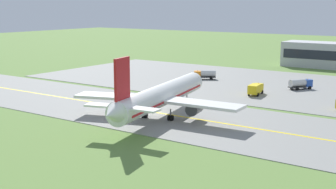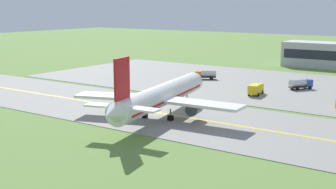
{
  "view_description": "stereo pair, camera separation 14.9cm",
  "coord_description": "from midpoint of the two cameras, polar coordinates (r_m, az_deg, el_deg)",
  "views": [
    {
      "loc": [
        52.02,
        -71.1,
        20.62
      ],
      "look_at": [
        2.57,
        -0.18,
        4.0
      ],
      "focal_mm": 50.05,
      "sensor_mm": 36.0,
      "label": 1
    },
    {
      "loc": [
        52.14,
        -71.01,
        20.62
      ],
      "look_at": [
        2.57,
        -0.18,
        4.0
      ],
      "focal_mm": 50.05,
      "sensor_mm": 36.0,
      "label": 2
    }
  ],
  "objects": [
    {
      "name": "taxiway_strip",
      "position": [
        90.47,
        -1.22,
        -2.26
      ],
      "size": [
        240.0,
        28.0,
        0.1
      ],
      "primitive_type": "cube",
      "color": "gray",
      "rests_on": "ground"
    },
    {
      "name": "airplane_lead",
      "position": [
        85.97,
        -0.84,
        -0.18
      ],
      "size": [
        32.16,
        39.41,
        12.7
      ],
      "color": "white",
      "rests_on": "ground"
    },
    {
      "name": "ground_plane",
      "position": [
        90.48,
        -1.22,
        -2.29
      ],
      "size": [
        500.0,
        500.0,
        0.0
      ],
      "primitive_type": "plane",
      "color": "olive"
    },
    {
      "name": "service_truck_pushback",
      "position": [
        119.84,
        15.89,
        1.3
      ],
      "size": [
        4.92,
        6.17,
        2.65
      ],
      "color": "#264CA5",
      "rests_on": "ground"
    },
    {
      "name": "apron_pad",
      "position": [
        122.37,
        14.36,
        0.86
      ],
      "size": [
        140.0,
        52.0,
        0.1
      ],
      "primitive_type": "cube",
      "color": "gray",
      "rests_on": "ground"
    },
    {
      "name": "service_truck_catering",
      "position": [
        131.31,
        4.58,
        2.49
      ],
      "size": [
        6.15,
        4.99,
        2.65
      ],
      "color": "orange",
      "rests_on": "ground"
    },
    {
      "name": "traffic_cone_near_edge",
      "position": [
        95.8,
        8.42,
        -1.48
      ],
      "size": [
        0.44,
        0.44,
        0.6
      ],
      "primitive_type": "cone",
      "color": "orange",
      "rests_on": "ground"
    },
    {
      "name": "taxiway_centreline",
      "position": [
        90.45,
        -1.22,
        -2.23
      ],
      "size": [
        220.0,
        0.6,
        0.01
      ],
      "primitive_type": "cube",
      "color": "yellow",
      "rests_on": "taxiway_strip"
    },
    {
      "name": "service_truck_baggage",
      "position": [
        110.04,
        10.68,
        0.7
      ],
      "size": [
        2.95,
        6.22,
        2.6
      ],
      "color": "yellow",
      "rests_on": "ground"
    }
  ]
}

